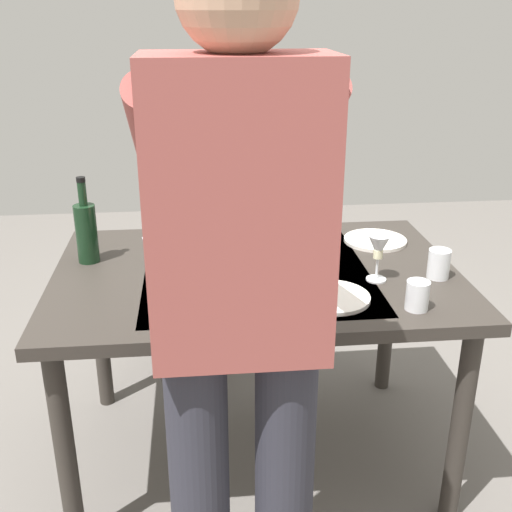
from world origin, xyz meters
TOP-DOWN VIEW (x-y plane):
  - ground_plane at (0.00, 0.00)m, footprint 6.00×6.00m
  - dining_table at (0.00, 0.00)m, footprint 1.33×0.89m
  - chair_near at (0.20, -0.83)m, footprint 0.40×0.40m
  - person_server at (0.11, 0.71)m, footprint 0.42×0.61m
  - wine_bottle at (0.56, -0.13)m, footprint 0.07×0.07m
  - wine_glass_left at (-0.37, 0.12)m, footprint 0.07×0.07m
  - wine_glass_right at (-0.03, 0.35)m, footprint 0.07×0.07m
  - water_cup_near_left at (-0.43, 0.33)m, footprint 0.07×0.07m
  - water_cup_near_right at (-0.58, 0.12)m, footprint 0.07×0.07m
  - water_cup_far_left at (-0.13, -0.21)m, footprint 0.08×0.08m
  - serving_bowl_pasta at (0.03, 0.03)m, footprint 0.30×0.30m
  - dinner_plate_near at (-0.47, -0.22)m, footprint 0.23×0.23m
  - dinner_plate_far at (-0.20, 0.24)m, footprint 0.23×0.23m
  - table_knife at (0.30, 0.10)m, footprint 0.03×0.20m
  - table_fork at (0.37, -0.25)m, footprint 0.05×0.18m

SIDE VIEW (x-z plane):
  - ground_plane at x=0.00m, z-range 0.00..0.00m
  - chair_near at x=0.20m, z-range 0.07..0.98m
  - dining_table at x=0.00m, z-range 0.29..1.03m
  - table_knife at x=0.30m, z-range 0.74..0.75m
  - table_fork at x=0.37m, z-range 0.74..0.75m
  - dinner_plate_near at x=-0.47m, z-range 0.74..0.76m
  - dinner_plate_far at x=-0.20m, z-range 0.74..0.76m
  - serving_bowl_pasta at x=0.03m, z-range 0.74..0.81m
  - water_cup_near_left at x=-0.43m, z-range 0.74..0.83m
  - water_cup_near_right at x=-0.58m, z-range 0.74..0.84m
  - water_cup_far_left at x=-0.13m, z-range 0.74..0.85m
  - wine_glass_left at x=-0.37m, z-range 0.77..0.92m
  - wine_glass_right at x=-0.03m, z-range 0.77..0.92m
  - wine_bottle at x=0.56m, z-range 0.71..1.00m
  - person_server at x=0.11m, z-range 0.12..1.81m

